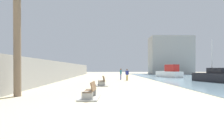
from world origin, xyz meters
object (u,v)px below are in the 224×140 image
at_px(person_standing, 127,74).
at_px(boat_far_left, 214,76).
at_px(bench_near, 90,95).
at_px(person_walking, 121,73).
at_px(boat_mid_bay, 169,73).
at_px(bench_far, 102,83).

xyz_separation_m(person_standing, boat_far_left, (10.61, -3.27, -0.21)).
relative_size(bench_near, person_walking, 1.26).
bearing_deg(boat_far_left, boat_mid_bay, 98.87).
xyz_separation_m(bench_far, person_standing, (3.35, 7.81, 0.72)).
height_order(person_walking, person_standing, person_walking).
bearing_deg(boat_mid_bay, boat_far_left, -81.13).
height_order(person_walking, boat_far_left, boat_far_left).
bearing_deg(person_walking, boat_far_left, -24.20).
bearing_deg(bench_far, person_standing, 66.79).
xyz_separation_m(bench_near, person_standing, (3.79, 15.91, 0.72)).
bearing_deg(boat_far_left, person_walking, 155.80).
xyz_separation_m(person_walking, boat_far_left, (11.36, -5.10, -0.26)).
distance_m(bench_near, person_standing, 16.37).
height_order(boat_far_left, boat_mid_bay, boat_far_left).
distance_m(person_walking, boat_far_left, 12.45).
relative_size(person_walking, boat_mid_bay, 0.27).
xyz_separation_m(bench_near, bench_far, (0.44, 8.10, 0.00)).
bearing_deg(boat_far_left, person_standing, 162.86).
height_order(bench_near, person_standing, person_standing).
xyz_separation_m(boat_far_left, boat_mid_bay, (-1.83, 11.70, 0.17)).
relative_size(boat_far_left, boat_mid_bay, 0.90).
relative_size(bench_near, bench_far, 0.98).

